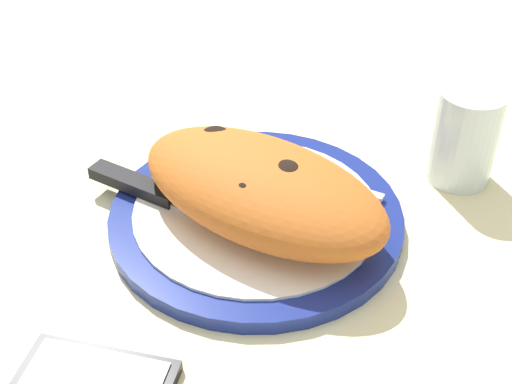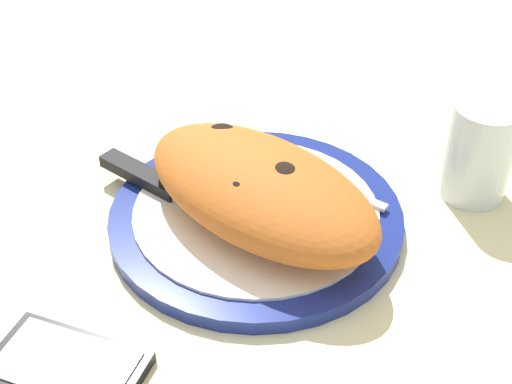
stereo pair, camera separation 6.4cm
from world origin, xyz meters
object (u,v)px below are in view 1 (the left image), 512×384
Objects in this scene: plate at (256,217)px; knife at (160,195)px; fork at (287,169)px; calzone at (262,188)px; water_glass at (464,141)px.

plate is 1.18× the size of knife.
calzone is at bearing 108.73° from fork.
calzone reaches higher than knife.
knife is 30.14cm from water_glass.
fork is 17.61cm from water_glass.
knife is at bearing 49.85° from water_glass.
plate is 4.35cm from calzone.
calzone reaches higher than plate.
plate is 6.91cm from fork.
water_glass is at bearing -121.51° from plate.
plate is 22.07cm from water_glass.
water_glass reaches higher than calzone.
fork reaches higher than plate.
knife is at bearing 22.87° from calzone.
calzone is 2.56× the size of water_glass.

